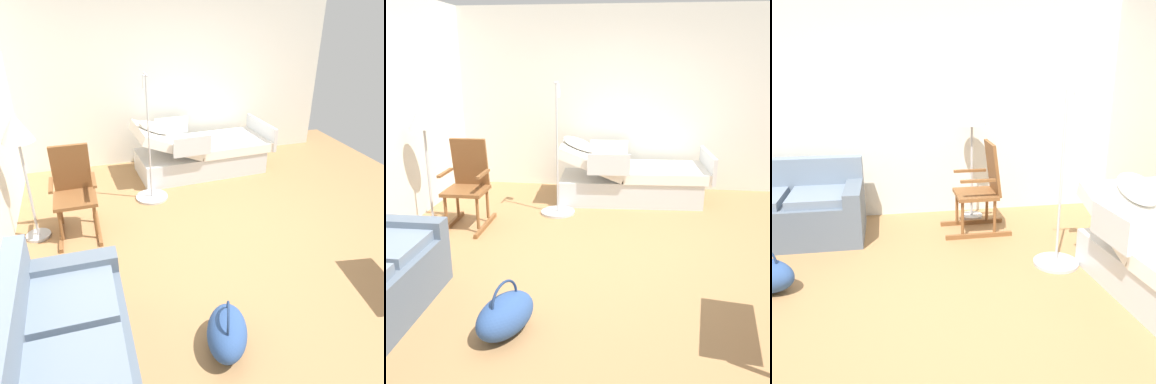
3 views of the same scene
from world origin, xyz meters
The scene contains 8 objects.
ground_plane centered at (0.00, 0.00, 0.00)m, with size 6.42×6.42×0.00m, color #9E7247.
side_wall centered at (2.62, 0.00, 1.35)m, with size 0.10×5.14×2.70m, color silver.
hospital_bed centered at (1.89, -0.20, 0.30)m, with size 1.09×2.15×0.95m.
couch centered at (-1.49, 1.86, 0.31)m, with size 1.60×0.85×0.85m.
rocking_chair centered at (0.66, 1.73, 0.50)m, with size 0.76×0.51×1.05m.
floor_lamp centered at (0.63, 2.20, 1.23)m, with size 0.34×0.34×1.48m.
duffel_bag centered at (-1.49, 0.66, 0.15)m, with size 0.64×0.50×0.43m.
iv_pole centered at (1.20, 0.73, 0.25)m, with size 0.44×0.44×1.69m.
Camera 1 is at (-3.52, 1.56, 2.54)m, focal length 36.01 mm.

